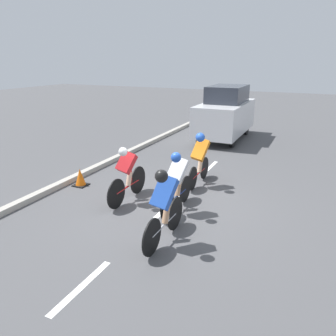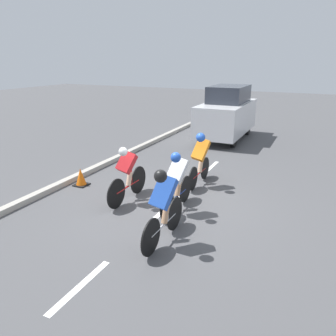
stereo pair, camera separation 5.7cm
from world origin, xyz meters
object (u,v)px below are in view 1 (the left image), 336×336
Objects in this scene: cyclist_orange at (200,157)px; cyclist_blue at (164,204)px; cyclist_red at (127,173)px; support_car at (226,113)px; traffic_cone at (80,177)px; cyclist_white at (177,180)px.

cyclist_blue reaches higher than cyclist_orange.
support_car is (-0.34, -7.47, 0.38)m from cyclist_red.
traffic_cone is (3.37, -1.72, -0.58)m from cyclist_blue.
traffic_cone is (3.05, -0.38, -0.54)m from cyclist_white.
cyclist_blue is 8.93m from support_car.
cyclist_orange is at bearing 98.69° from support_car.
support_car reaches higher than cyclist_white.
cyclist_blue is at bearing 103.39° from cyclist_white.
cyclist_red is 1.01× the size of cyclist_blue.
support_car is at bearing -81.70° from cyclist_blue.
cyclist_orange is 2.13m from cyclist_red.
cyclist_orange is at bearing -82.41° from cyclist_blue.
traffic_cone is (1.74, -0.36, -0.50)m from cyclist_red.
cyclist_red is at bearing -39.86° from cyclist_blue.
support_car reaches higher than cyclist_orange.
cyclist_blue is 3.50× the size of traffic_cone.
cyclist_red is at bearing 168.25° from traffic_cone.
cyclist_blue is 3.83m from traffic_cone.
cyclist_white is at bearing 172.93° from traffic_cone.
traffic_cone is at bearing 25.15° from cyclist_orange.
cyclist_white is 1.77m from cyclist_orange.
support_car is at bearing -81.31° from cyclist_orange.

